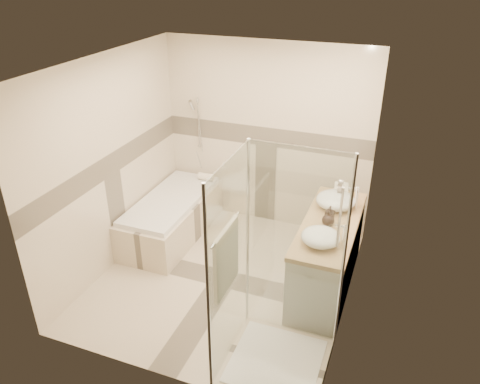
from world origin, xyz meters
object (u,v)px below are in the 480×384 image
(bathtub, at_px, (172,215))
(shower_enclosure, at_px, (268,317))
(amenity_bottle_b, at_px, (328,218))
(vanity, at_px, (327,255))
(amenity_bottle_a, at_px, (330,214))
(vessel_sink_near, at_px, (336,200))
(vessel_sink_far, at_px, (321,237))

(bathtub, bearing_deg, shower_enclosure, -41.10)
(bathtub, xyz_separation_m, amenity_bottle_b, (2.13, -0.42, 0.63))
(amenity_bottle_b, bearing_deg, vanity, 73.85)
(shower_enclosure, xyz_separation_m, amenity_bottle_a, (0.27, 1.28, 0.44))
(shower_enclosure, relative_size, vessel_sink_near, 4.60)
(amenity_bottle_a, height_order, amenity_bottle_b, amenity_bottle_a)
(vanity, height_order, shower_enclosure, shower_enclosure)
(bathtub, height_order, amenity_bottle_b, amenity_bottle_b)
(amenity_bottle_a, bearing_deg, vessel_sink_far, -90.00)
(vanity, distance_m, amenity_bottle_b, 0.51)
(vessel_sink_near, xyz_separation_m, amenity_bottle_b, (0.00, -0.42, -0.00))
(vessel_sink_near, bearing_deg, bathtub, 179.91)
(shower_enclosure, height_order, vessel_sink_near, shower_enclosure)
(vanity, height_order, amenity_bottle_b, amenity_bottle_b)
(shower_enclosure, relative_size, vessel_sink_far, 5.24)
(bathtub, distance_m, amenity_bottle_a, 2.25)
(vessel_sink_far, xyz_separation_m, amenity_bottle_b, (0.00, 0.38, 0.01))
(vessel_sink_far, xyz_separation_m, amenity_bottle_a, (0.00, 0.46, 0.01))
(vessel_sink_far, bearing_deg, shower_enclosure, -108.42)
(vessel_sink_far, height_order, amenity_bottle_b, amenity_bottle_b)
(vanity, bearing_deg, amenity_bottle_b, -106.15)
(shower_enclosure, xyz_separation_m, vessel_sink_near, (0.27, 1.62, 0.43))
(bathtub, xyz_separation_m, vessel_sink_near, (2.13, -0.00, 0.63))
(vanity, relative_size, shower_enclosure, 0.79)
(vessel_sink_near, relative_size, amenity_bottle_a, 2.40)
(vessel_sink_far, relative_size, amenity_bottle_b, 2.26)
(shower_enclosure, bearing_deg, amenity_bottle_b, 77.21)
(vessel_sink_far, relative_size, amenity_bottle_a, 2.11)
(vanity, xyz_separation_m, vessel_sink_near, (-0.02, 0.35, 0.51))
(shower_enclosure, distance_m, amenity_bottle_b, 1.31)
(vessel_sink_far, bearing_deg, vanity, 87.47)
(vanity, xyz_separation_m, amenity_bottle_a, (-0.02, 0.01, 0.52))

